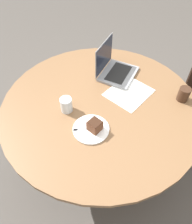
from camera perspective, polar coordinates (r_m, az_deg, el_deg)
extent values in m
plane|color=#4C4742|center=(2.10, 0.87, -11.45)|extent=(12.00, 12.00, 0.00)
cylinder|color=brown|center=(2.09, 0.87, -11.31)|extent=(0.54, 0.54, 0.02)
cylinder|color=brown|center=(1.80, 1.00, -5.83)|extent=(0.10, 0.10, 0.67)
cylinder|color=brown|center=(1.52, 1.17, 1.82)|extent=(1.37, 1.37, 0.03)
cube|color=black|center=(2.24, 19.76, -0.41)|extent=(0.05, 0.05, 0.44)
cube|color=white|center=(1.60, 8.56, 5.05)|extent=(0.30, 0.26, 0.00)
cylinder|color=white|center=(1.36, -1.31, -4.49)|extent=(0.23, 0.23, 0.01)
cube|color=brown|center=(1.33, -0.31, -3.62)|extent=(0.07, 0.08, 0.07)
cube|color=#351E13|center=(1.30, -0.32, -2.67)|extent=(0.07, 0.07, 0.00)
cube|color=silver|center=(1.36, -2.34, -4.43)|extent=(0.14, 0.12, 0.00)
cube|color=silver|center=(1.35, -5.42, -4.74)|extent=(0.04, 0.04, 0.00)
cylinder|color=#3D2619|center=(1.62, 21.94, 4.35)|extent=(0.08, 0.08, 0.10)
cylinder|color=silver|center=(1.45, -7.77, 1.89)|extent=(0.08, 0.08, 0.10)
cube|color=gray|center=(1.74, 5.88, 9.87)|extent=(0.35, 0.32, 0.02)
cube|color=black|center=(1.74, 5.91, 10.12)|extent=(0.27, 0.20, 0.00)
cube|color=gray|center=(1.70, 2.09, 14.46)|extent=(0.28, 0.08, 0.24)
cube|color=black|center=(1.70, 2.22, 14.42)|extent=(0.26, 0.08, 0.22)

